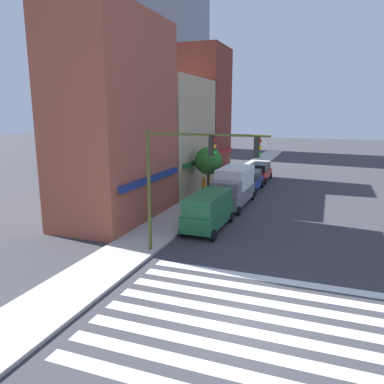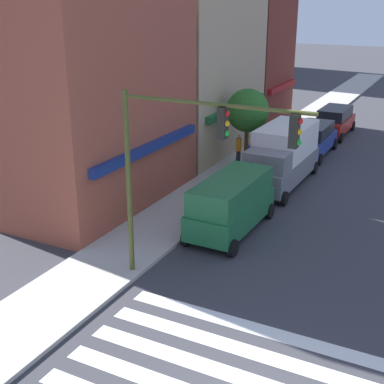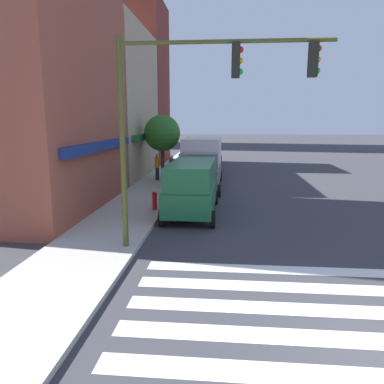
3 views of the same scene
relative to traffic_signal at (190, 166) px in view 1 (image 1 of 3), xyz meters
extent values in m
plane|color=#38383D|center=(-5.10, -4.13, -4.81)|extent=(200.00, 200.00, 0.00)
cube|color=#B2ADA3|center=(-5.10, 3.37, -4.74)|extent=(120.00, 3.00, 0.15)
cube|color=silver|center=(-7.89, -4.13, -4.81)|extent=(0.60, 10.80, 0.01)
cube|color=silver|center=(-6.77, -4.13, -4.81)|extent=(0.60, 10.80, 0.01)
cube|color=silver|center=(-5.66, -4.13, -4.81)|extent=(0.60, 10.80, 0.01)
cube|color=silver|center=(-4.54, -4.13, -4.81)|extent=(0.60, 10.80, 0.01)
cube|color=silver|center=(-3.43, -4.13, -4.81)|extent=(0.60, 10.80, 0.01)
cube|color=silver|center=(-2.32, -4.13, -4.81)|extent=(0.60, 10.80, 0.01)
cube|color=silver|center=(-1.20, -4.13, -4.81)|extent=(0.60, 10.80, 0.01)
cube|color=#9E4C38|center=(5.30, 7.37, 2.10)|extent=(9.85, 5.00, 13.82)
cube|color=navy|center=(5.30, 4.72, -1.81)|extent=(8.37, 0.30, 0.40)
cube|color=tan|center=(15.49, 7.37, 0.43)|extent=(9.96, 5.00, 10.47)
cube|color=#1E592D|center=(15.49, 4.72, -1.81)|extent=(8.46, 0.30, 0.40)
cube|color=maroon|center=(23.97, 7.37, 2.43)|extent=(6.53, 5.00, 14.47)
cube|color=maroon|center=(23.97, 4.72, -1.81)|extent=(5.55, 0.30, 0.40)
cube|color=gray|center=(51.41, 24.09, 17.88)|extent=(15.05, 12.43, 45.39)
cylinder|color=#474C1E|center=(0.00, 2.27, -1.53)|extent=(0.18, 0.18, 6.56)
cylinder|color=#474C1E|center=(0.00, -0.83, 1.55)|extent=(0.12, 6.21, 0.12)
cube|color=black|center=(0.00, -1.14, 1.03)|extent=(0.32, 0.24, 0.95)
sphere|color=red|center=(0.00, -1.27, 1.32)|extent=(0.18, 0.18, 0.18)
sphere|color=#EAAD14|center=(0.00, -1.27, 1.02)|extent=(0.18, 0.18, 0.18)
sphere|color=green|center=(0.00, -1.27, 0.72)|extent=(0.18, 0.18, 0.18)
cube|color=black|center=(0.00, -3.32, 1.03)|extent=(0.32, 0.24, 0.95)
sphere|color=red|center=(0.00, -3.45, 1.32)|extent=(0.18, 0.18, 0.18)
sphere|color=#EAAD14|center=(0.00, -3.45, 1.02)|extent=(0.18, 0.18, 0.18)
sphere|color=green|center=(0.00, -3.45, 0.72)|extent=(0.18, 0.18, 0.18)
cube|color=#1E6638|center=(4.92, 0.57, -3.97)|extent=(5.03, 2.08, 1.00)
cube|color=#1E6638|center=(4.92, 0.57, -2.97)|extent=(4.78, 1.91, 1.00)
cylinder|color=black|center=(2.83, 1.57, -4.47)|extent=(0.68, 0.22, 0.68)
cylinder|color=black|center=(2.83, -0.43, -4.47)|extent=(0.68, 0.22, 0.68)
cylinder|color=black|center=(7.01, 1.57, -4.47)|extent=(0.68, 0.22, 0.68)
cylinder|color=black|center=(7.01, -0.43, -4.47)|extent=(0.68, 0.22, 0.68)
cube|color=slate|center=(11.46, 0.57, -3.92)|extent=(6.24, 2.32, 1.10)
cube|color=silver|center=(12.08, 0.57, -2.57)|extent=(4.38, 2.28, 1.60)
cube|color=slate|center=(9.48, 0.57, -2.92)|extent=(1.78, 2.12, 0.90)
cylinder|color=black|center=(8.77, 1.67, -4.47)|extent=(0.68, 0.22, 0.68)
cylinder|color=black|center=(8.77, -0.53, -4.47)|extent=(0.68, 0.22, 0.68)
cylinder|color=black|center=(14.15, 1.67, -4.47)|extent=(0.68, 0.22, 0.68)
cylinder|color=black|center=(14.15, -0.53, -4.47)|extent=(0.68, 0.22, 0.68)
cube|color=navy|center=(17.74, 0.57, -4.05)|extent=(4.70, 1.90, 0.85)
cube|color=black|center=(17.74, 0.57, -3.25)|extent=(3.29, 1.75, 0.75)
cylinder|color=black|center=(15.79, 1.52, -4.47)|extent=(0.68, 0.22, 0.68)
cylinder|color=black|center=(15.79, -0.38, -4.47)|extent=(0.68, 0.22, 0.68)
cylinder|color=black|center=(19.68, 1.52, -4.47)|extent=(0.68, 0.22, 0.68)
cylinder|color=black|center=(19.68, -0.38, -4.47)|extent=(0.68, 0.22, 0.68)
cube|color=#B21E19|center=(23.33, 0.57, -4.05)|extent=(4.74, 1.99, 0.85)
cube|color=black|center=(23.33, 0.57, -3.25)|extent=(3.32, 1.81, 0.75)
cylinder|color=black|center=(21.39, 1.52, -4.47)|extent=(0.68, 0.22, 0.68)
cylinder|color=black|center=(21.39, -0.38, -4.47)|extent=(0.68, 0.22, 0.68)
cylinder|color=black|center=(25.27, 1.52, -4.47)|extent=(0.68, 0.22, 0.68)
cylinder|color=black|center=(25.27, -0.38, -4.47)|extent=(0.68, 0.22, 0.68)
cylinder|color=#23232D|center=(12.13, 2.53, -4.24)|extent=(0.26, 0.26, 0.85)
cylinder|color=#2D4C9E|center=(12.13, 2.53, -3.46)|extent=(0.32, 0.32, 0.70)
sphere|color=tan|center=(12.13, 2.53, -3.00)|extent=(0.22, 0.22, 0.22)
cylinder|color=#23232D|center=(13.23, 3.67, -4.24)|extent=(0.26, 0.26, 0.85)
cylinder|color=orange|center=(13.23, 3.67, -3.46)|extent=(0.32, 0.32, 0.70)
sphere|color=tan|center=(13.23, 3.67, -3.00)|extent=(0.22, 0.22, 0.22)
cylinder|color=red|center=(4.92, 2.27, -4.34)|extent=(0.20, 0.20, 0.65)
sphere|color=red|center=(4.92, 2.27, -3.94)|extent=(0.24, 0.24, 0.24)
cylinder|color=brown|center=(13.64, 3.37, -3.52)|extent=(0.24, 0.24, 2.27)
sphere|color=#286623|center=(13.64, 3.37, -1.54)|extent=(2.42, 2.42, 2.42)
camera|label=1|loc=(-17.21, -6.48, 2.64)|focal=35.00mm
camera|label=2|loc=(-14.12, -7.38, 4.59)|focal=50.00mm
camera|label=3|loc=(-11.33, -0.92, -0.62)|focal=35.00mm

